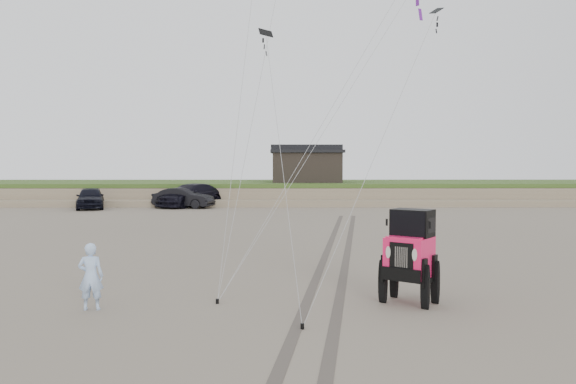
# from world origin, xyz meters

# --- Properties ---
(ground) EXTENTS (160.00, 160.00, 0.00)m
(ground) POSITION_xyz_m (0.00, 0.00, 0.00)
(ground) COLOR #6B6054
(ground) RESTS_ON ground
(dune_ridge) EXTENTS (160.00, 14.25, 1.73)m
(dune_ridge) POSITION_xyz_m (0.00, 37.50, 0.82)
(dune_ridge) COLOR #7A6B54
(dune_ridge) RESTS_ON ground
(cabin) EXTENTS (6.40, 5.40, 3.35)m
(cabin) POSITION_xyz_m (2.00, 37.00, 3.24)
(cabin) COLOR black
(cabin) RESTS_ON dune_ridge
(truck_a) EXTENTS (3.24, 5.14, 1.63)m
(truck_a) POSITION_xyz_m (-14.61, 28.74, 0.82)
(truck_a) COLOR black
(truck_a) RESTS_ON ground
(truck_b) EXTENTS (4.91, 2.83, 1.53)m
(truck_b) POSITION_xyz_m (-7.73, 29.42, 0.76)
(truck_b) COLOR black
(truck_b) RESTS_ON ground
(truck_c) EXTENTS (5.50, 6.55, 1.80)m
(truck_c) POSITION_xyz_m (-7.42, 30.70, 0.90)
(truck_c) COLOR black
(truck_c) RESTS_ON ground
(jeep) EXTENTS (4.62, 5.29, 1.85)m
(jeep) POSITION_xyz_m (3.03, 0.18, 0.92)
(jeep) COLOR #FE1B5B
(jeep) RESTS_ON ground
(man) EXTENTS (0.62, 0.44, 1.59)m
(man) POSITION_xyz_m (-4.58, -0.37, 0.79)
(man) COLOR #98B4EB
(man) RESTS_ON ground
(stake_main) EXTENTS (0.08, 0.08, 0.12)m
(stake_main) POSITION_xyz_m (-1.68, 0.18, 0.06)
(stake_main) COLOR black
(stake_main) RESTS_ON ground
(stake_aux) EXTENTS (0.08, 0.08, 0.12)m
(stake_aux) POSITION_xyz_m (0.34, -1.94, 0.06)
(stake_aux) COLOR black
(stake_aux) RESTS_ON ground
(tire_tracks) EXTENTS (5.22, 29.74, 0.01)m
(tire_tracks) POSITION_xyz_m (2.00, 8.00, 0.00)
(tire_tracks) COLOR #4C443D
(tire_tracks) RESTS_ON ground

